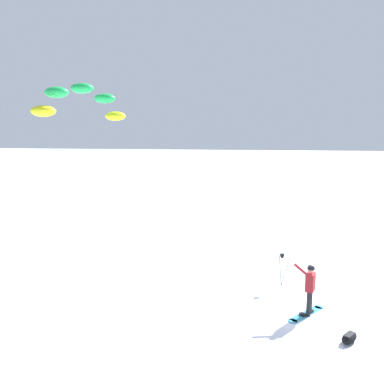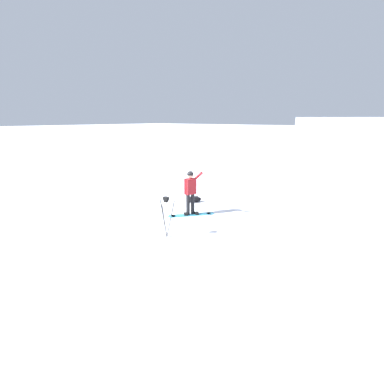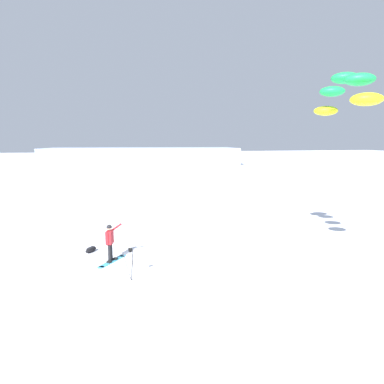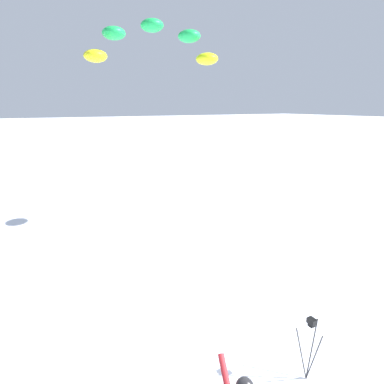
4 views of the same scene
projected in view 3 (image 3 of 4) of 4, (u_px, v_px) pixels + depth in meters
The scene contains 7 objects.
ground_plane at pixel (119, 266), 13.88m from camera, with size 300.00×300.00×0.00m, color white.
snowboarder at pixel (110, 239), 14.20m from camera, with size 0.46×0.76×1.77m.
snowboard at pixel (112, 261), 14.36m from camera, with size 1.50×1.27×0.10m.
traction_kite at pixel (344, 92), 12.55m from camera, with size 5.03×2.59×1.52m.
gear_bag_large at pixel (91, 250), 15.54m from camera, with size 0.74×0.66×0.25m.
camera_tripod at pixel (130, 257), 12.26m from camera, with size 0.60×0.42×1.34m.
distant_ridge at pixel (143, 156), 73.78m from camera, with size 17.38×44.91×3.89m.
Camera 3 is at (-13.56, -0.06, 5.47)m, focal length 29.23 mm.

